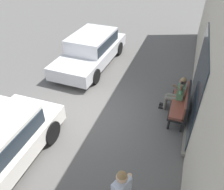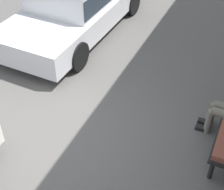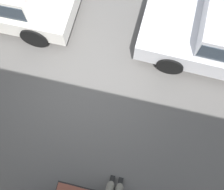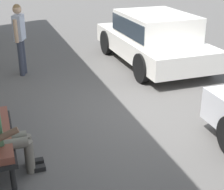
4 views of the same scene
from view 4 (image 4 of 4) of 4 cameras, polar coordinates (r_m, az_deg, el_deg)
ground_plane at (r=6.72m, az=5.64°, el=-2.59°), size 60.00×60.00×0.00m
person_on_phone at (r=4.80m, az=-17.92°, el=-5.42°), size 0.73×0.74×1.33m
parked_car_mid at (r=9.35m, az=6.94°, el=9.69°), size 4.15×1.96×1.38m
pedestrian_standing at (r=8.67m, az=-15.12°, el=9.77°), size 0.51×0.32×1.73m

